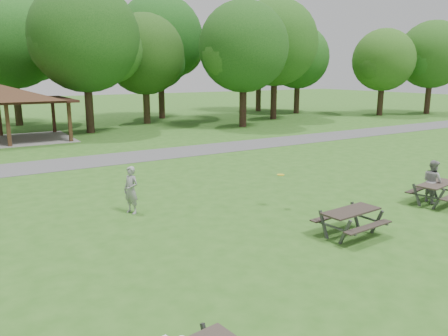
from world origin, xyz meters
The scene contains 18 objects.
ground centered at (0.00, 0.00, 0.00)m, with size 160.00×160.00×0.00m, color #2C5F1B.
asphalt_path centered at (0.00, 14.00, 0.01)m, with size 120.00×3.20×0.02m, color #4E4E50.
pavilion centered at (-4.00, 24.00, 3.06)m, with size 8.60×7.01×3.76m.
tree_row_e centered at (2.10, 25.03, 6.78)m, with size 8.40×8.00×11.02m.
tree_row_f centered at (8.09, 28.53, 5.84)m, with size 7.35×7.00×9.55m.
tree_row_g centered at (14.09, 22.03, 6.33)m, with size 7.77×7.40×10.25m.
tree_row_h centered at (20.10, 25.53, 7.03)m, with size 8.61×8.20×11.37m.
tree_row_i centered at (26.08, 29.03, 5.91)m, with size 7.14×6.80×9.52m.
tree_row_j centered at (32.08, 22.53, 5.56)m, with size 6.72×6.40×8.96m.
tree_deep_b centered at (-1.90, 33.03, 6.89)m, with size 8.40×8.00×11.13m.
tree_deep_c centered at (11.10, 32.03, 7.44)m, with size 8.82×8.40×11.90m.
tree_deep_d centered at (24.10, 33.53, 7.03)m, with size 8.40×8.00×11.27m.
tree_flank_right centered at (38.09, 21.03, 6.15)m, with size 7.56×7.20×9.97m.
picnic_table_middle centered at (2.44, -0.48, 0.58)m, with size 1.90×1.57×0.78m.
picnic_table_far centered at (7.38, 0.09, 0.57)m, with size 2.01×1.72×0.78m.
frisbee_in_flight centered at (2.41, 2.63, 1.16)m, with size 0.32×0.32×0.02m.
frisbee_thrower centered at (-2.12, 4.74, 0.79)m, with size 0.57×0.38×1.57m, color gray.
frisbee_catcher centered at (7.41, 0.30, 0.77)m, with size 0.74×0.58×1.53m, color gray.
Camera 1 is at (-6.77, -8.56, 4.57)m, focal length 35.00 mm.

